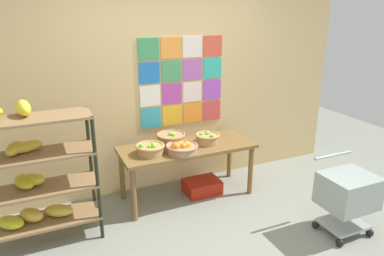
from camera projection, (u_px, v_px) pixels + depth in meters
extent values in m
plane|color=gray|center=(228.00, 249.00, 3.52)|extent=(9.11, 9.11, 0.00)
cube|color=tan|center=(168.00, 76.00, 4.43)|extent=(4.90, 0.06, 2.86)
cube|color=#3A9055|center=(148.00, 49.00, 4.20)|extent=(0.25, 0.01, 0.25)
cube|color=orange|center=(171.00, 48.00, 4.30)|extent=(0.25, 0.01, 0.25)
cube|color=silver|center=(192.00, 47.00, 4.41)|extent=(0.25, 0.01, 0.25)
cube|color=#D74D38|center=(213.00, 46.00, 4.52)|extent=(0.25, 0.01, 0.25)
cube|color=blue|center=(149.00, 73.00, 4.29)|extent=(0.25, 0.01, 0.25)
cube|color=#439360|center=(171.00, 71.00, 4.39)|extent=(0.25, 0.01, 0.25)
cube|color=#AB58B2|center=(192.00, 70.00, 4.50)|extent=(0.25, 0.01, 0.25)
cube|color=#2FB3A5|center=(212.00, 68.00, 4.61)|extent=(0.25, 0.01, 0.25)
cube|color=white|center=(150.00, 96.00, 4.37)|extent=(0.25, 0.01, 0.25)
cube|color=#AF41A5|center=(172.00, 94.00, 4.48)|extent=(0.25, 0.01, 0.25)
cube|color=silver|center=(192.00, 92.00, 4.59)|extent=(0.25, 0.01, 0.25)
cube|color=purple|center=(212.00, 90.00, 4.70)|extent=(0.25, 0.01, 0.25)
cube|color=teal|center=(151.00, 118.00, 4.46)|extent=(0.25, 0.01, 0.25)
cube|color=gold|center=(172.00, 115.00, 4.57)|extent=(0.25, 0.01, 0.25)
cube|color=orange|center=(192.00, 113.00, 4.68)|extent=(0.25, 0.01, 0.25)
cube|color=#CF4445|center=(212.00, 110.00, 4.79)|extent=(0.25, 0.01, 0.25)
cylinder|color=black|center=(98.00, 180.00, 3.50)|extent=(0.04, 0.04, 1.29)
cylinder|color=black|center=(91.00, 166.00, 3.81)|extent=(0.04, 0.04, 1.29)
cube|color=olive|center=(45.00, 220.00, 3.59)|extent=(1.06, 0.40, 0.03)
ellipsoid|color=yellow|center=(32.00, 215.00, 3.54)|extent=(0.29, 0.28, 0.13)
ellipsoid|color=yellow|center=(59.00, 210.00, 3.63)|extent=(0.33, 0.27, 0.12)
ellipsoid|color=yellow|center=(10.00, 222.00, 3.44)|extent=(0.32, 0.31, 0.11)
cube|color=olive|center=(41.00, 189.00, 3.48)|extent=(1.06, 0.40, 0.02)
ellipsoid|color=yellow|center=(24.00, 182.00, 3.47)|extent=(0.25, 0.33, 0.11)
ellipsoid|color=yellow|center=(31.00, 180.00, 3.50)|extent=(0.31, 0.26, 0.12)
cube|color=olive|center=(36.00, 155.00, 3.37)|extent=(1.06, 0.40, 0.02)
ellipsoid|color=yellow|center=(27.00, 147.00, 3.39)|extent=(0.33, 0.24, 0.10)
ellipsoid|color=gold|center=(14.00, 148.00, 3.35)|extent=(0.21, 0.32, 0.11)
cube|color=olive|center=(30.00, 119.00, 3.25)|extent=(1.06, 0.40, 0.02)
ellipsoid|color=yellow|center=(23.00, 108.00, 3.29)|extent=(0.16, 0.28, 0.15)
cube|color=brown|center=(187.00, 147.00, 4.31)|extent=(1.60, 0.64, 0.04)
cylinder|color=brown|center=(134.00, 195.00, 3.91)|extent=(0.06, 0.06, 0.63)
cylinder|color=brown|center=(251.00, 170.00, 4.48)|extent=(0.06, 0.06, 0.63)
cylinder|color=brown|center=(122.00, 175.00, 4.36)|extent=(0.06, 0.06, 0.63)
cylinder|color=brown|center=(229.00, 155.00, 4.93)|extent=(0.06, 0.06, 0.63)
cylinder|color=#A88259|center=(182.00, 149.00, 4.10)|extent=(0.34, 0.34, 0.08)
torus|color=#AA7D5C|center=(182.00, 146.00, 4.09)|extent=(0.37, 0.37, 0.03)
sphere|color=orange|center=(184.00, 146.00, 4.04)|extent=(0.08, 0.08, 0.08)
sphere|color=orange|center=(175.00, 146.00, 4.04)|extent=(0.10, 0.10, 0.10)
sphere|color=orange|center=(180.00, 144.00, 4.08)|extent=(0.07, 0.07, 0.07)
sphere|color=orange|center=(179.00, 145.00, 4.08)|extent=(0.08, 0.08, 0.08)
sphere|color=orange|center=(187.00, 145.00, 4.07)|extent=(0.10, 0.10, 0.10)
sphere|color=orange|center=(176.00, 147.00, 4.03)|extent=(0.10, 0.10, 0.10)
cylinder|color=tan|center=(207.00, 139.00, 4.37)|extent=(0.27, 0.27, 0.10)
torus|color=tan|center=(207.00, 135.00, 4.36)|extent=(0.30, 0.30, 0.03)
sphere|color=#78BC3C|center=(212.00, 136.00, 4.29)|extent=(0.05, 0.05, 0.05)
sphere|color=#72D13B|center=(201.00, 134.00, 4.37)|extent=(0.05, 0.05, 0.05)
sphere|color=#75CA3B|center=(208.00, 134.00, 4.39)|extent=(0.06, 0.06, 0.06)
sphere|color=#81C33A|center=(208.00, 133.00, 4.42)|extent=(0.05, 0.05, 0.05)
cylinder|color=tan|center=(150.00, 150.00, 4.05)|extent=(0.30, 0.30, 0.10)
torus|color=tan|center=(150.00, 146.00, 4.03)|extent=(0.32, 0.32, 0.03)
sphere|color=#7DC33D|center=(150.00, 147.00, 3.99)|extent=(0.04, 0.04, 0.04)
sphere|color=#78D03C|center=(153.00, 144.00, 4.05)|extent=(0.06, 0.06, 0.06)
sphere|color=#70CA2E|center=(154.00, 146.00, 4.00)|extent=(0.05, 0.05, 0.05)
sphere|color=#70C63A|center=(141.00, 146.00, 4.00)|extent=(0.06, 0.06, 0.06)
cylinder|color=#AE8155|center=(171.00, 139.00, 4.36)|extent=(0.32, 0.32, 0.11)
torus|color=#A77B53|center=(171.00, 135.00, 4.34)|extent=(0.35, 0.35, 0.03)
sphere|color=#83C62C|center=(171.00, 134.00, 4.33)|extent=(0.05, 0.05, 0.05)
sphere|color=#7BC634|center=(170.00, 134.00, 4.33)|extent=(0.05, 0.05, 0.05)
sphere|color=#82CA2B|center=(174.00, 135.00, 4.30)|extent=(0.06, 0.06, 0.06)
cube|color=#B71F0F|center=(202.00, 186.00, 4.57)|extent=(0.44, 0.33, 0.17)
sphere|color=black|center=(340.00, 243.00, 3.56)|extent=(0.08, 0.08, 0.08)
sphere|color=black|center=(370.00, 233.00, 3.72)|extent=(0.08, 0.08, 0.08)
sphere|color=black|center=(316.00, 225.00, 3.85)|extent=(0.08, 0.08, 0.08)
sphere|color=black|center=(344.00, 216.00, 4.01)|extent=(0.08, 0.08, 0.08)
cube|color=#A5A8AD|center=(343.00, 224.00, 3.76)|extent=(0.43, 0.36, 0.03)
cube|color=#97A49E|center=(348.00, 191.00, 3.64)|extent=(0.51, 0.44, 0.34)
cylinder|color=#97A49E|center=(333.00, 155.00, 3.76)|extent=(0.48, 0.03, 0.03)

